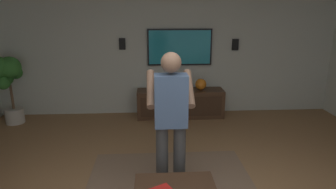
% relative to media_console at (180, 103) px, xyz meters
% --- Properties ---
extents(wall_back_tv, '(0.10, 6.94, 2.71)m').
position_rel_media_console_xyz_m(wall_back_tv, '(0.33, 0.24, 1.08)').
color(wall_back_tv, '#B2B7AD').
rests_on(wall_back_tv, ground).
extents(media_console, '(0.45, 1.70, 0.55)m').
position_rel_media_console_xyz_m(media_console, '(0.00, 0.00, 0.00)').
color(media_console, '#422B1C').
rests_on(media_console, ground).
extents(tv, '(0.05, 1.27, 0.71)m').
position_rel_media_console_xyz_m(tv, '(0.24, 0.00, 1.08)').
color(tv, black).
extents(person_standing, '(0.53, 0.53, 1.64)m').
position_rel_media_console_xyz_m(person_standing, '(-2.50, 0.36, 0.66)').
color(person_standing, '#3F3F3F').
rests_on(person_standing, ground).
extents(potted_plant_tall, '(0.49, 0.55, 1.29)m').
position_rel_media_console_xyz_m(potted_plant_tall, '(-0.21, 3.18, 0.61)').
color(potted_plant_tall, '#B7B2A8').
rests_on(potted_plant_tall, ground).
extents(vase_round, '(0.22, 0.22, 0.22)m').
position_rel_media_console_xyz_m(vase_round, '(0.01, -0.40, 0.39)').
color(vase_round, orange).
rests_on(vase_round, media_console).
extents(wall_speaker_left, '(0.06, 0.12, 0.22)m').
position_rel_media_console_xyz_m(wall_speaker_left, '(0.25, -1.11, 1.13)').
color(wall_speaker_left, black).
extents(wall_speaker_right, '(0.06, 0.12, 0.22)m').
position_rel_media_console_xyz_m(wall_speaker_right, '(0.25, 1.12, 1.15)').
color(wall_speaker_right, black).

